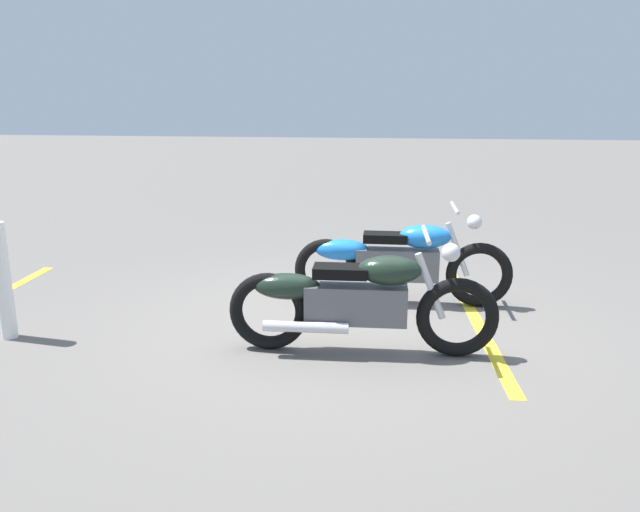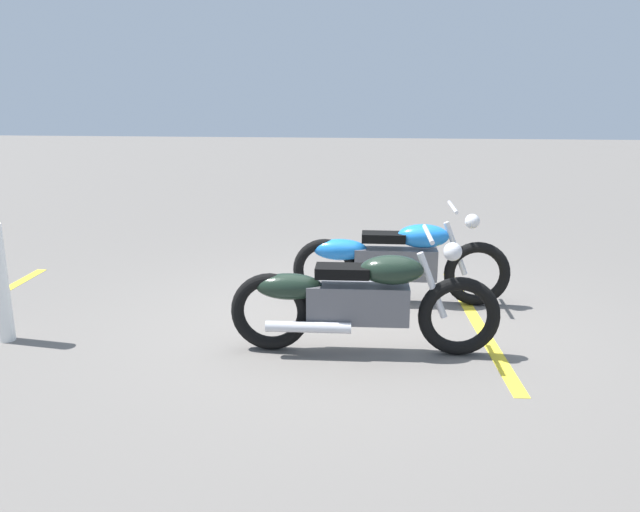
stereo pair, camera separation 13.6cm
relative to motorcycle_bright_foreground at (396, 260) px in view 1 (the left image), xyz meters
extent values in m
plane|color=#66605B|center=(0.39, 0.66, -0.46)|extent=(60.00, 60.00, 0.00)
torus|color=black|center=(-0.84, -0.03, -0.13)|extent=(0.67, 0.13, 0.67)
torus|color=black|center=(0.72, 0.02, -0.13)|extent=(0.67, 0.13, 0.67)
cube|color=#59595E|center=(-0.01, 0.00, -0.04)|extent=(0.85, 0.25, 0.32)
ellipsoid|color=blue|center=(-0.28, -0.01, 0.26)|extent=(0.53, 0.30, 0.24)
ellipsoid|color=blue|center=(0.56, 0.01, 0.10)|extent=(0.57, 0.26, 0.22)
cube|color=black|center=(0.12, 0.00, 0.24)|extent=(0.45, 0.25, 0.09)
cylinder|color=silver|center=(-0.61, -0.02, 0.13)|extent=(0.27, 0.06, 0.56)
cylinder|color=silver|center=(-0.56, -0.02, 0.56)|extent=(0.06, 0.62, 0.04)
sphere|color=silver|center=(-0.76, -0.03, 0.42)|extent=(0.15, 0.15, 0.15)
cylinder|color=silver|center=(0.39, 0.15, -0.20)|extent=(0.70, 0.11, 0.09)
torus|color=black|center=(-0.53, 1.28, -0.13)|extent=(0.67, 0.14, 0.67)
torus|color=black|center=(1.03, 1.36, -0.13)|extent=(0.67, 0.14, 0.67)
cube|color=#59595E|center=(0.30, 1.32, -0.04)|extent=(0.85, 0.26, 0.32)
ellipsoid|color=black|center=(0.03, 1.31, 0.26)|extent=(0.53, 0.31, 0.24)
ellipsoid|color=black|center=(0.87, 1.35, 0.10)|extent=(0.57, 0.27, 0.22)
cube|color=black|center=(0.43, 1.33, 0.24)|extent=(0.45, 0.26, 0.09)
cylinder|color=silver|center=(-0.30, 1.29, 0.13)|extent=(0.27, 0.07, 0.56)
cylinder|color=silver|center=(-0.25, 1.30, 0.56)|extent=(0.07, 0.62, 0.04)
sphere|color=silver|center=(-0.45, 1.29, 0.42)|extent=(0.15, 0.15, 0.15)
cylinder|color=silver|center=(0.69, 1.48, -0.20)|extent=(0.70, 0.13, 0.09)
cylinder|color=white|center=(3.38, 1.45, 0.06)|extent=(0.14, 0.14, 1.05)
cube|color=yellow|center=(-0.79, 0.43, -0.46)|extent=(0.38, 3.20, 0.01)
camera|label=1|loc=(-0.11, 6.09, 1.58)|focal=34.24mm
camera|label=2|loc=(0.03, 6.11, 1.58)|focal=34.24mm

